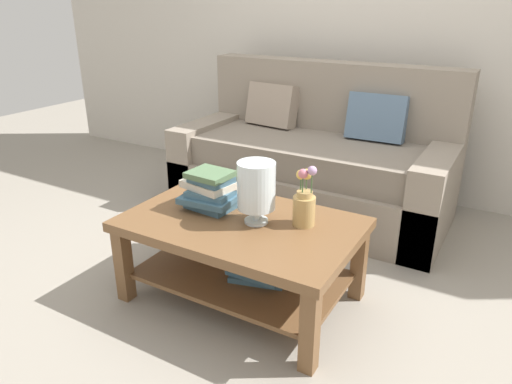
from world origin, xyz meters
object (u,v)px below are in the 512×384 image
(coffee_table, at_px, (242,243))
(flower_pitcher, at_px, (304,203))
(glass_hurricane_vase, at_px, (256,187))
(book_stack_main, at_px, (210,191))
(couch, at_px, (315,163))

(coffee_table, xyz_separation_m, flower_pitcher, (0.29, 0.11, 0.24))
(coffee_table, bearing_deg, glass_hurricane_vase, 15.63)
(flower_pitcher, bearing_deg, book_stack_main, -172.98)
(couch, bearing_deg, coffee_table, -83.16)
(couch, height_order, glass_hurricane_vase, couch)
(glass_hurricane_vase, height_order, flower_pitcher, glass_hurricane_vase)
(book_stack_main, xyz_separation_m, flower_pitcher, (0.51, 0.06, 0.02))
(glass_hurricane_vase, relative_size, flower_pitcher, 1.00)
(glass_hurricane_vase, bearing_deg, book_stack_main, 174.12)
(couch, xyz_separation_m, glass_hurricane_vase, (0.22, -1.24, 0.28))
(flower_pitcher, bearing_deg, couch, 110.79)
(coffee_table, xyz_separation_m, book_stack_main, (-0.23, 0.05, 0.22))
(couch, height_order, flower_pitcher, couch)
(glass_hurricane_vase, bearing_deg, coffee_table, -164.37)
(couch, bearing_deg, book_stack_main, -93.50)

